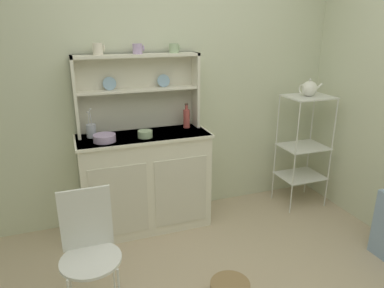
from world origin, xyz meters
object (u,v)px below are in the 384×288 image
object	(u,v)px
hutch_shelf_unit	(137,86)
cup_cream_0	(98,49)
hutch_cabinet	(145,181)
utensil_jar	(91,130)
bowl_mixing_large	(105,138)
porcelain_teapot	(309,88)
wire_chair	(89,245)
jam_bottle	(186,118)
bakers_rack	(304,140)

from	to	relation	value
hutch_shelf_unit	cup_cream_0	bearing A→B (deg)	-172.23
hutch_cabinet	hutch_shelf_unit	world-z (taller)	hutch_shelf_unit
hutch_shelf_unit	utensil_jar	distance (m)	0.54
bowl_mixing_large	porcelain_teapot	xyz separation A→B (m)	(1.91, -0.02, 0.29)
bowl_mixing_large	wire_chair	bearing A→B (deg)	-104.30
hutch_cabinet	hutch_shelf_unit	xyz separation A→B (m)	(0.00, 0.16, 0.81)
jam_bottle	porcelain_teapot	xyz separation A→B (m)	(1.16, -0.18, 0.23)
bowl_mixing_large	jam_bottle	distance (m)	0.77
hutch_shelf_unit	porcelain_teapot	world-z (taller)	hutch_shelf_unit
wire_chair	bowl_mixing_large	size ratio (longest dim) A/B	4.78
bowl_mixing_large	porcelain_teapot	size ratio (longest dim) A/B	0.76
bakers_rack	cup_cream_0	bearing A→B (deg)	173.49
bowl_mixing_large	bakers_rack	bearing A→B (deg)	-0.59
cup_cream_0	bowl_mixing_large	distance (m)	0.70
hutch_shelf_unit	cup_cream_0	xyz separation A→B (m)	(-0.30, -0.04, 0.32)
bowl_mixing_large	porcelain_teapot	distance (m)	1.93
utensil_jar	wire_chair	bearing A→B (deg)	-97.38
hutch_cabinet	wire_chair	size ratio (longest dim) A/B	1.33
hutch_shelf_unit	bowl_mixing_large	size ratio (longest dim) A/B	5.93
wire_chair	bakers_rack	bearing A→B (deg)	11.47
jam_bottle	porcelain_teapot	world-z (taller)	porcelain_teapot
hutch_cabinet	porcelain_teapot	size ratio (longest dim) A/B	4.82
bakers_rack	jam_bottle	bearing A→B (deg)	171.24
bowl_mixing_large	utensil_jar	world-z (taller)	utensil_jar
hutch_cabinet	utensil_jar	distance (m)	0.64
hutch_shelf_unit	porcelain_teapot	distance (m)	1.60
hutch_shelf_unit	jam_bottle	world-z (taller)	hutch_shelf_unit
cup_cream_0	bowl_mixing_large	xyz separation A→B (m)	(-0.02, -0.20, -0.68)
bakers_rack	hutch_cabinet	bearing A→B (deg)	176.64
hutch_cabinet	wire_chair	xyz separation A→B (m)	(-0.55, -0.93, 0.07)
wire_chair	jam_bottle	size ratio (longest dim) A/B	3.84
hutch_cabinet	cup_cream_0	bearing A→B (deg)	158.11
hutch_cabinet	bowl_mixing_large	size ratio (longest dim) A/B	6.35
hutch_shelf_unit	wire_chair	bearing A→B (deg)	-116.59
hutch_shelf_unit	cup_cream_0	distance (m)	0.44
hutch_shelf_unit	jam_bottle	size ratio (longest dim) A/B	4.76
utensil_jar	porcelain_teapot	distance (m)	2.02
hutch_cabinet	bowl_mixing_large	world-z (taller)	bowl_mixing_large
wire_chair	cup_cream_0	bearing A→B (deg)	66.94
hutch_cabinet	jam_bottle	distance (m)	0.67
bakers_rack	porcelain_teapot	xyz separation A→B (m)	(-0.00, 0.00, 0.51)
wire_chair	utensil_jar	size ratio (longest dim) A/B	3.42
bakers_rack	jam_bottle	world-z (taller)	bakers_rack
hutch_cabinet	cup_cream_0	size ratio (longest dim) A/B	12.12
hutch_shelf_unit	bowl_mixing_large	distance (m)	0.54
wire_chair	bowl_mixing_large	xyz separation A→B (m)	(0.22, 0.86, 0.39)
hutch_cabinet	wire_chair	distance (m)	1.08
wire_chair	porcelain_teapot	size ratio (longest dim) A/B	3.63
cup_cream_0	jam_bottle	world-z (taller)	cup_cream_0
hutch_shelf_unit	porcelain_teapot	xyz separation A→B (m)	(1.58, -0.26, -0.07)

